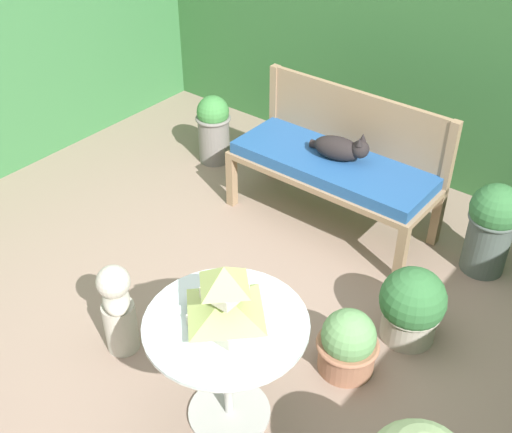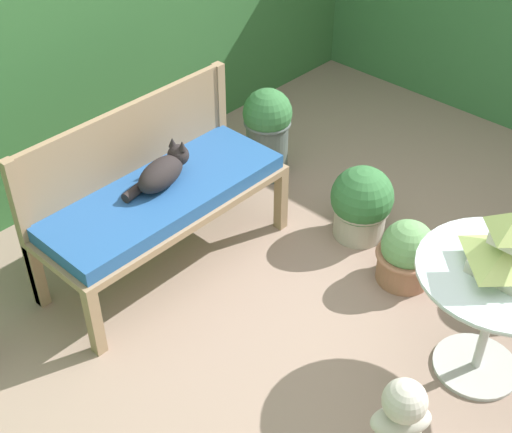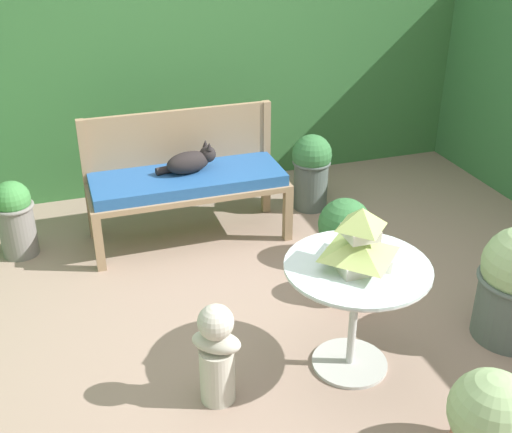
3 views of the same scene
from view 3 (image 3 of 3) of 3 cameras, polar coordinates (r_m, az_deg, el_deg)
The scene contains 13 objects.
ground at distance 3.89m, azimuth 0.88°, elevation -9.57°, with size 30.00×30.00×0.00m, color gray.
foliage_hedge_back at distance 5.84m, azimuth -7.83°, elevation 14.03°, with size 6.40×1.05×2.03m, color #336633.
garden_bench at distance 4.62m, azimuth -6.09°, elevation 2.91°, with size 1.42×0.55×0.52m.
bench_backrest at distance 4.77m, azimuth -6.90°, elevation 6.44°, with size 1.42×0.06×0.91m.
cat at distance 4.58m, azimuth -5.83°, elevation 4.92°, with size 0.44×0.22×0.21m.
patio_table at distance 3.35m, azimuth 8.87°, elevation -6.25°, with size 0.75×0.75×0.64m.
pagoda_birdhouse at distance 3.21m, azimuth 9.21°, elevation -2.22°, with size 0.33×0.33×0.32m.
garden_bust at distance 3.24m, azimuth -3.51°, elevation -12.02°, with size 0.29×0.26×0.57m.
potted_plant_bench_right at distance 4.46m, azimuth 7.85°, elevation -1.25°, with size 0.37×0.37×0.46m.
potted_plant_bench_left at distance 5.12m, azimuth 4.93°, elevation 4.25°, with size 0.32×0.32×0.62m.
potted_plant_hedge_corner at distance 4.75m, azimuth -20.63°, elevation -0.02°, with size 0.28×0.28×0.56m.
potted_plant_patio_mid at distance 3.16m, azimuth 20.06°, elevation -16.59°, with size 0.39×0.39×0.47m.
potted_plant_table_near at distance 4.10m, azimuth 8.42°, elevation -4.80°, with size 0.34×0.34×0.38m.
Camera 3 is at (-1.03, -2.94, 2.34)m, focal length 45.00 mm.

